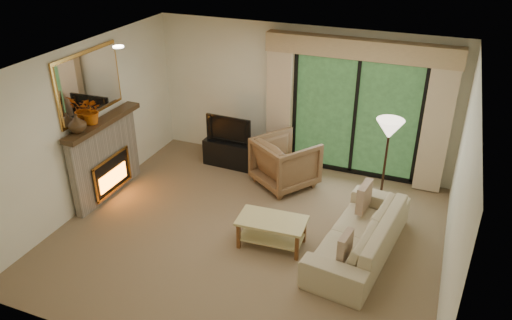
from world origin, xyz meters
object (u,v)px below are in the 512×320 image
at_px(media_console, 231,152).
at_px(armchair, 285,162).
at_px(coffee_table, 272,232).
at_px(sofa, 359,234).

distance_m(media_console, armchair, 1.25).
distance_m(armchair, coffee_table, 1.79).
xyz_separation_m(media_console, sofa, (2.77, -1.80, 0.08)).
distance_m(media_console, coffee_table, 2.61).
bearing_deg(sofa, armchair, -125.06).
height_order(armchair, coffee_table, armchair).
bearing_deg(media_console, sofa, -30.83).
relative_size(sofa, coffee_table, 2.26).
bearing_deg(media_console, coffee_table, -50.63).
bearing_deg(coffee_table, armchair, 99.19).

